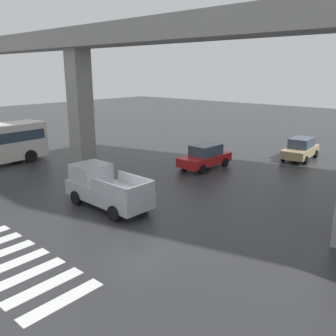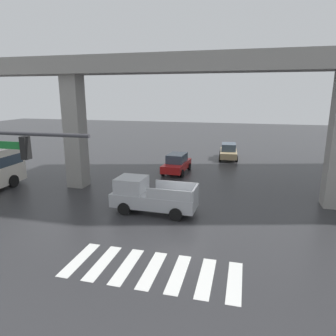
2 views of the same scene
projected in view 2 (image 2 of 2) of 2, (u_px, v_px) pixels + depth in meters
The scene contains 6 objects.
ground_plane at pixel (183, 214), 18.22m from camera, with size 120.00×120.00×0.00m, color #2D2D30.
crosswalk_stripes at pixel (152, 270), 12.39m from camera, with size 7.15×2.80×0.01m.
elevated_overpass at pixel (195, 77), 19.70m from camera, with size 48.83×2.22×9.55m.
pickup_truck at pixel (150, 196), 18.35m from camera, with size 5.15×2.19×2.08m.
sedan_tan at pixel (228, 151), 33.39m from camera, with size 2.18×4.41×1.72m.
sedan_red at pixel (177, 163), 27.63m from camera, with size 2.14×4.39×1.72m.
Camera 2 is at (3.36, -16.73, 6.99)m, focal length 32.46 mm.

